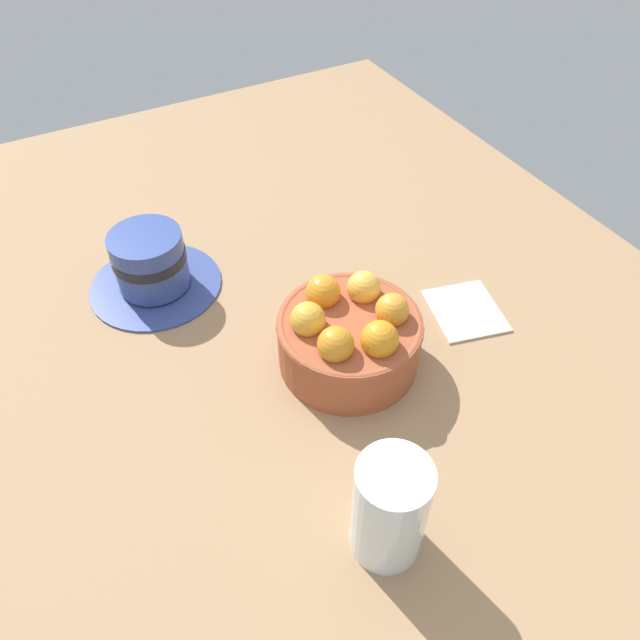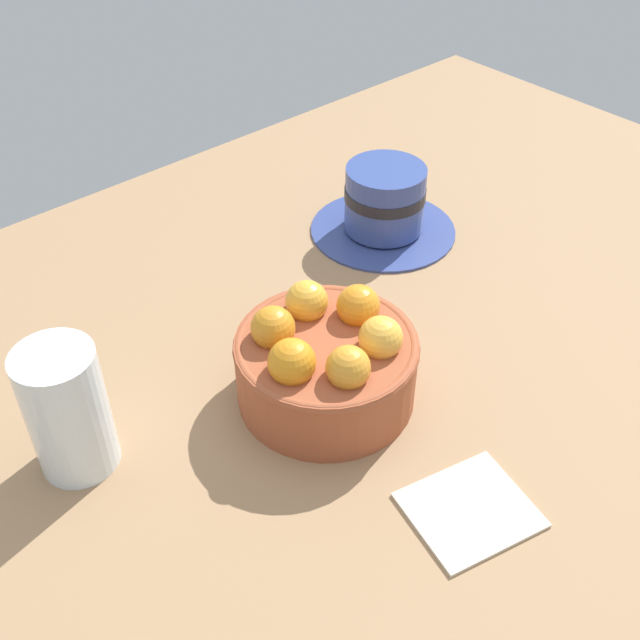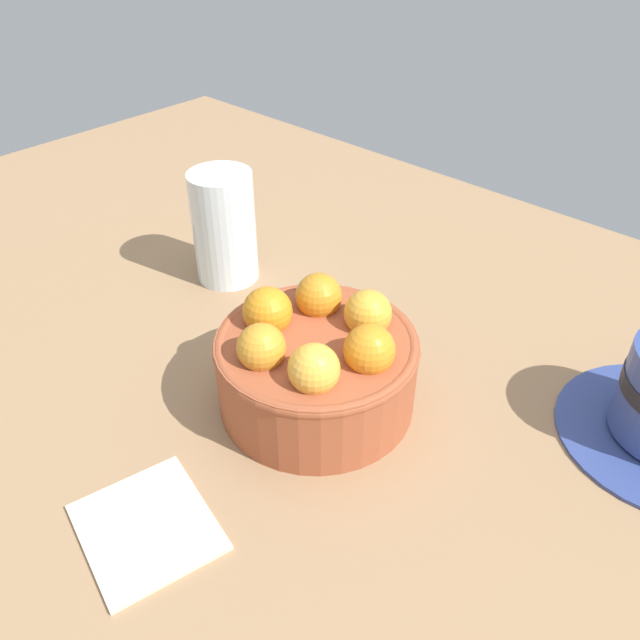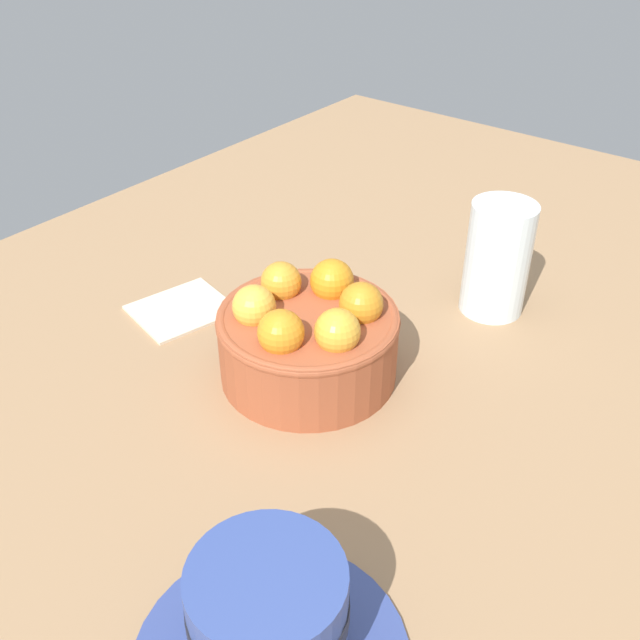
{
  "view_description": "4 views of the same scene",
  "coord_description": "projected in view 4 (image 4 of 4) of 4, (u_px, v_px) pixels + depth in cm",
  "views": [
    {
      "loc": [
        -37.72,
        23.86,
        51.95
      ],
      "look_at": [
        1.26,
        2.87,
        6.67
      ],
      "focal_mm": 34.47,
      "sensor_mm": 36.0,
      "label": 1
    },
    {
      "loc": [
        -31.89,
        -35.39,
        48.66
      ],
      "look_at": [
        1.79,
        2.82,
        5.79
      ],
      "focal_mm": 43.62,
      "sensor_mm": 36.0,
      "label": 2
    },
    {
      "loc": [
        25.9,
        -27.73,
        35.98
      ],
      "look_at": [
        -1.65,
        2.18,
        6.1
      ],
      "focal_mm": 36.43,
      "sensor_mm": 36.0,
      "label": 3
    },
    {
      "loc": [
        38.79,
        31.85,
        39.93
      ],
      "look_at": [
        -1.62,
        0.0,
        4.85
      ],
      "focal_mm": 40.78,
      "sensor_mm": 36.0,
      "label": 4
    }
  ],
  "objects": [
    {
      "name": "coffee_cup",
      "position": [
        269.0,
        624.0,
        0.4
      ],
      "size": [
        16.24,
        16.24,
        7.87
      ],
      "color": "#334483",
      "rests_on": "ground_plane"
    },
    {
      "name": "ground_plane",
      "position": [
        309.0,
        395.0,
        0.65
      ],
      "size": [
        135.4,
        87.79,
        4.89
      ],
      "primitive_type": "cube",
      "color": "#997551"
    },
    {
      "name": "terracotta_bowl",
      "position": [
        308.0,
        336.0,
        0.62
      ],
      "size": [
        15.5,
        15.5,
        9.13
      ],
      "color": "#9E4C2D",
      "rests_on": "ground_plane"
    },
    {
      "name": "folded_napkin",
      "position": [
        182.0,
        308.0,
        0.72
      ],
      "size": [
        10.65,
        9.87,
        0.6
      ],
      "primitive_type": "cube",
      "rotation": [
        0.0,
        0.0,
        -0.24
      ],
      "color": "beige",
      "rests_on": "ground_plane"
    },
    {
      "name": "water_glass",
      "position": [
        498.0,
        259.0,
        0.7
      ],
      "size": [
        6.22,
        6.22,
        11.26
      ],
      "primitive_type": "cylinder",
      "color": "silver",
      "rests_on": "ground_plane"
    }
  ]
}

